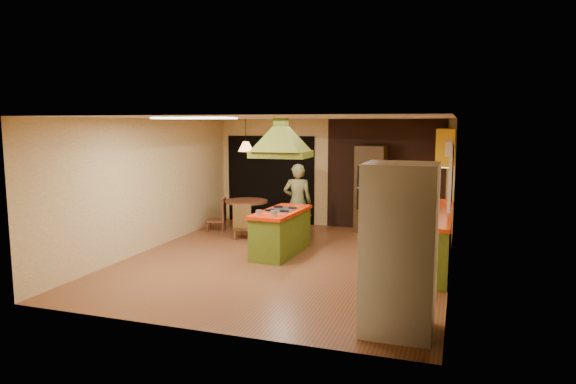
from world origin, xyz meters
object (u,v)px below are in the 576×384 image
(kitchen_island, at_px, (281,232))
(dining_table, at_px, (247,210))
(refrigerator, at_px, (399,249))
(wall_oven, at_px, (371,189))
(canister_large, at_px, (433,199))
(man, at_px, (298,202))

(kitchen_island, bearing_deg, dining_table, 134.15)
(kitchen_island, height_order, refrigerator, refrigerator)
(wall_oven, relative_size, canister_large, 8.94)
(wall_oven, bearing_deg, kitchen_island, -114.18)
(kitchen_island, relative_size, wall_oven, 0.87)
(refrigerator, bearing_deg, wall_oven, 103.42)
(kitchen_island, height_order, wall_oven, wall_oven)
(kitchen_island, xyz_separation_m, refrigerator, (2.46, -2.94, 0.57))
(kitchen_island, relative_size, refrigerator, 0.84)
(kitchen_island, bearing_deg, man, 95.81)
(wall_oven, height_order, dining_table, wall_oven)
(refrigerator, relative_size, canister_large, 9.19)
(kitchen_island, xyz_separation_m, wall_oven, (1.22, 2.54, 0.54))
(kitchen_island, bearing_deg, refrigerator, -46.73)
(dining_table, bearing_deg, man, -17.84)
(wall_oven, bearing_deg, dining_table, -158.35)
(man, xyz_separation_m, refrigerator, (2.51, -4.11, 0.19))
(dining_table, xyz_separation_m, canister_large, (4.01, -0.74, 0.53))
(refrigerator, height_order, canister_large, refrigerator)
(man, xyz_separation_m, dining_table, (-1.32, 0.43, -0.30))
(man, height_order, wall_oven, wall_oven)
(refrigerator, relative_size, wall_oven, 1.03)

